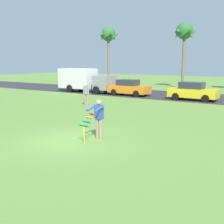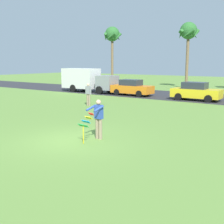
# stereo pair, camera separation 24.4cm
# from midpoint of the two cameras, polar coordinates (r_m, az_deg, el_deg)

# --- Properties ---
(ground_plane) EXTENTS (120.00, 120.00, 0.00)m
(ground_plane) POSITION_cam_midpoint_polar(r_m,az_deg,el_deg) (12.49, -7.61, -5.61)
(ground_plane) COLOR olive
(road_strip) EXTENTS (120.00, 8.00, 0.01)m
(road_strip) POSITION_cam_midpoint_polar(r_m,az_deg,el_deg) (28.58, 18.23, 2.72)
(road_strip) COLOR #2D2D33
(road_strip) RESTS_ON ground
(person_kite_flyer) EXTENTS (0.57, 0.68, 1.73)m
(person_kite_flyer) POSITION_cam_midpoint_polar(r_m,az_deg,el_deg) (12.42, -2.15, -1.11)
(person_kite_flyer) COLOR gray
(person_kite_flyer) RESTS_ON ground
(kite_held) EXTENTS (0.52, 0.65, 1.23)m
(kite_held) POSITION_cam_midpoint_polar(r_m,az_deg,el_deg) (11.88, -4.62, -2.17)
(kite_held) COLOR red
(kite_held) RESTS_ON ground
(parked_truck_grey_van) EXTENTS (6.70, 2.12, 2.62)m
(parked_truck_grey_van) POSITION_cam_midpoint_polar(r_m,az_deg,el_deg) (32.39, -4.86, 6.46)
(parked_truck_grey_van) COLOR gray
(parked_truck_grey_van) RESTS_ON ground
(parked_car_orange) EXTENTS (4.22, 1.88, 1.60)m
(parked_car_orange) POSITION_cam_midpoint_polar(r_m,az_deg,el_deg) (29.00, 4.19, 4.81)
(parked_car_orange) COLOR orange
(parked_car_orange) RESTS_ON ground
(parked_car_yellow) EXTENTS (4.23, 1.88, 1.60)m
(parked_car_yellow) POSITION_cam_midpoint_polar(r_m,az_deg,el_deg) (26.25, 16.57, 3.90)
(parked_car_yellow) COLOR yellow
(parked_car_yellow) RESTS_ON ground
(palm_tree_left_near) EXTENTS (2.58, 2.71, 8.39)m
(palm_tree_left_near) POSITION_cam_midpoint_polar(r_m,az_deg,el_deg) (43.03, 0.21, 14.75)
(palm_tree_left_near) COLOR brown
(palm_tree_left_near) RESTS_ON ground
(palm_tree_right_near) EXTENTS (2.58, 2.71, 8.22)m
(palm_tree_right_near) POSITION_cam_midpoint_polar(r_m,az_deg,el_deg) (38.15, 15.10, 14.81)
(palm_tree_right_near) COLOR brown
(palm_tree_right_near) RESTS_ON ground
(person_walker_near) EXTENTS (0.57, 0.22, 1.73)m
(person_walker_near) POSITION_cam_midpoint_polar(r_m,az_deg,el_deg) (22.15, -4.41, 3.66)
(person_walker_near) COLOR gray
(person_walker_near) RESTS_ON ground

